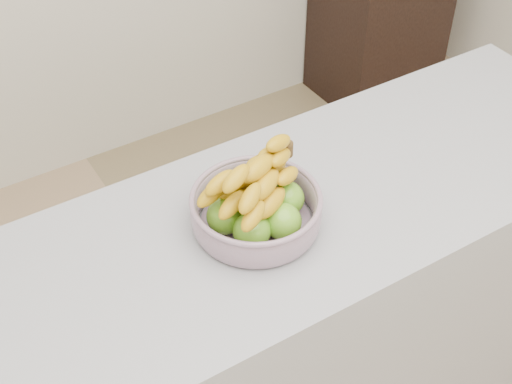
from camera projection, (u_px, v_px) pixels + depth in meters
The scene contains 3 objects.
counter at pixel (269, 336), 1.94m from camera, with size 2.00×0.60×0.90m, color #9C9CA4.
cabinet at pixel (381, 0), 3.31m from camera, with size 0.54×0.43×0.97m, color black.
fruit_bowl at pixel (256, 206), 1.58m from camera, with size 0.30×0.30×0.19m.
Camera 1 is at (-0.65, -0.52, 2.04)m, focal length 50.00 mm.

